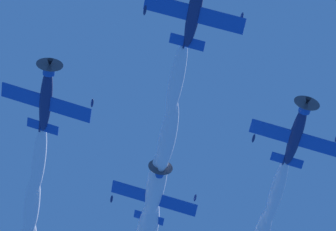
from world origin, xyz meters
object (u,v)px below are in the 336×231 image
(airplane_left_wingman, at_px, (296,133))
(airplane_right_wingman, at_px, (46,97))
(airplane_slot_tail, at_px, (154,194))
(airplane_lead, at_px, (195,8))

(airplane_left_wingman, distance_m, airplane_right_wingman, 25.17)
(airplane_slot_tail, bearing_deg, airplane_lead, 0.05)
(airplane_left_wingman, bearing_deg, airplane_lead, -47.66)
(airplane_right_wingman, relative_size, airplane_slot_tail, 0.99)
(airplane_lead, bearing_deg, airplane_slot_tail, -179.95)
(airplane_left_wingman, height_order, airplane_slot_tail, airplane_slot_tail)
(airplane_lead, bearing_deg, airplane_left_wingman, 132.34)
(airplane_lead, height_order, airplane_slot_tail, airplane_slot_tail)
(airplane_lead, xyz_separation_m, airplane_left_wingman, (-11.58, 12.71, 0.54))
(airplane_lead, bearing_deg, airplane_right_wingman, -133.74)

